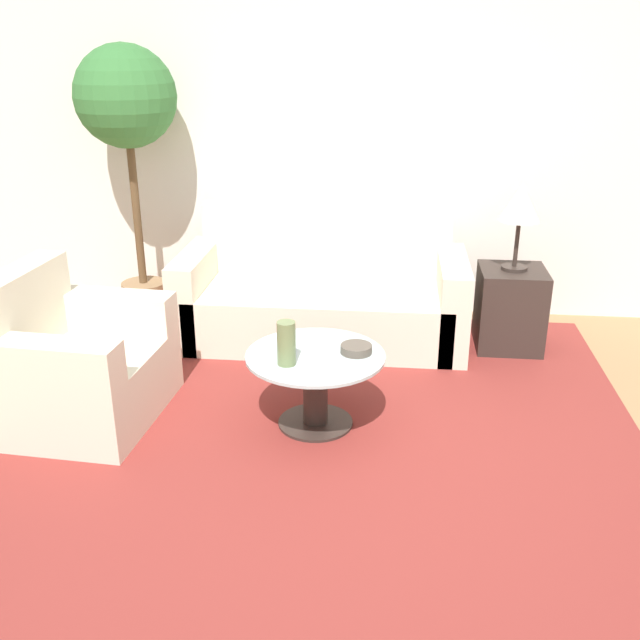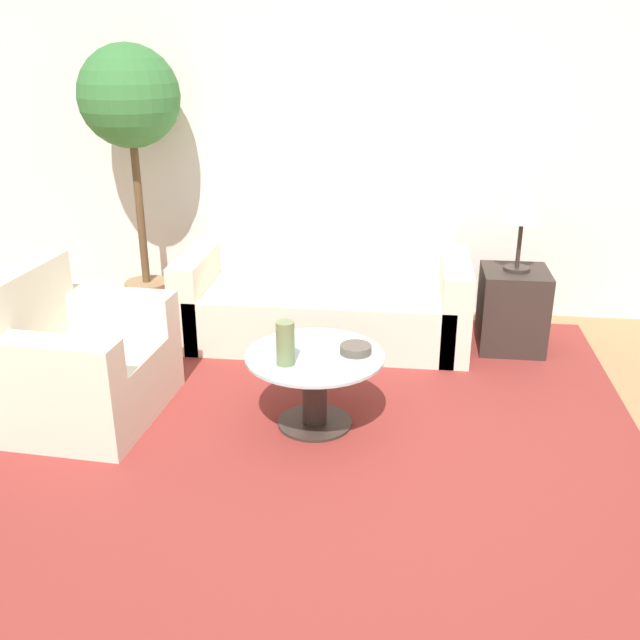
# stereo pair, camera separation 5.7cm
# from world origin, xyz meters

# --- Properties ---
(ground_plane) EXTENTS (14.00, 14.00, 0.00)m
(ground_plane) POSITION_xyz_m (0.00, 0.00, 0.00)
(ground_plane) COLOR #9E754C
(wall_back) EXTENTS (10.00, 0.06, 2.60)m
(wall_back) POSITION_xyz_m (0.00, 2.65, 1.30)
(wall_back) COLOR white
(wall_back) RESTS_ON ground_plane
(rug) EXTENTS (3.69, 3.50, 0.01)m
(rug) POSITION_xyz_m (-0.12, 0.68, 0.00)
(rug) COLOR maroon
(rug) RESTS_ON ground_plane
(sofa_main) EXTENTS (2.06, 0.89, 0.93)m
(sofa_main) POSITION_xyz_m (-0.21, 2.02, 0.29)
(sofa_main) COLOR beige
(sofa_main) RESTS_ON ground_plane
(armchair) EXTENTS (0.88, 1.01, 0.89)m
(armchair) POSITION_xyz_m (-1.53, 0.65, 0.29)
(armchair) COLOR beige
(armchair) RESTS_ON ground_plane
(coffee_table) EXTENTS (0.78, 0.78, 0.44)m
(coffee_table) POSITION_xyz_m (-0.12, 0.68, 0.29)
(coffee_table) COLOR #332823
(coffee_table) RESTS_ON ground_plane
(side_table) EXTENTS (0.45, 0.45, 0.58)m
(side_table) POSITION_xyz_m (1.13, 1.94, 0.29)
(side_table) COLOR #332823
(side_table) RESTS_ON ground_plane
(table_lamp) EXTENTS (0.29, 0.29, 0.61)m
(table_lamp) POSITION_xyz_m (1.13, 1.94, 1.04)
(table_lamp) COLOR #332823
(table_lamp) RESTS_ON side_table
(potted_plant) EXTENTS (0.73, 0.73, 2.06)m
(potted_plant) POSITION_xyz_m (-1.65, 2.22, 1.56)
(potted_plant) COLOR #93704C
(potted_plant) RESTS_ON ground_plane
(vase) EXTENTS (0.10, 0.10, 0.24)m
(vase) POSITION_xyz_m (-0.26, 0.54, 0.57)
(vase) COLOR #6B7A4C
(vase) RESTS_ON coffee_table
(bowl) EXTENTS (0.18, 0.18, 0.05)m
(bowl) POSITION_xyz_m (0.10, 0.72, 0.47)
(bowl) COLOR brown
(bowl) RESTS_ON coffee_table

